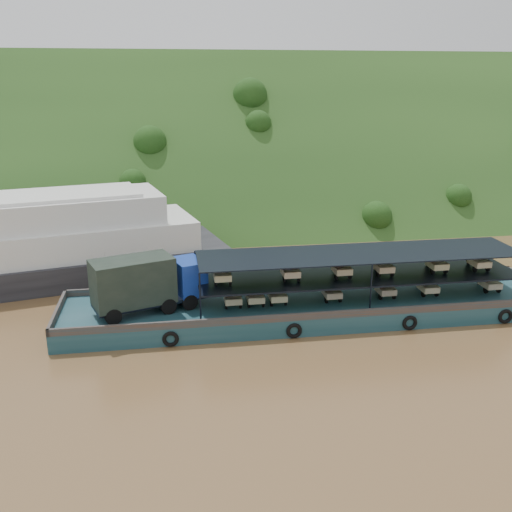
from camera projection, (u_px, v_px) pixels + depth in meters
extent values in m
plane|color=brown|center=(289.00, 307.00, 42.46)|extent=(160.00, 160.00, 0.00)
cube|color=#1B3814|center=(232.00, 206.00, 76.41)|extent=(140.00, 39.60, 39.60)
cube|color=#12373F|center=(310.00, 308.00, 40.86)|extent=(35.00, 7.00, 1.20)
cube|color=#592D19|center=(300.00, 281.00, 43.82)|extent=(35.00, 0.20, 0.50)
cube|color=#592D19|center=(324.00, 315.00, 37.41)|extent=(35.00, 0.20, 0.50)
cube|color=#592D19|center=(57.00, 312.00, 38.00)|extent=(0.20, 7.00, 0.50)
torus|color=black|center=(171.00, 339.00, 36.03)|extent=(1.06, 0.26, 1.06)
torus|color=black|center=(294.00, 331.00, 37.23)|extent=(1.06, 0.26, 1.06)
torus|color=black|center=(410.00, 323.00, 38.43)|extent=(1.06, 0.26, 1.06)
torus|color=black|center=(505.00, 316.00, 39.48)|extent=(1.06, 0.26, 1.06)
cylinder|color=black|center=(113.00, 317.00, 36.45)|extent=(1.16, 0.72, 1.09)
cylinder|color=black|center=(104.00, 305.00, 38.38)|extent=(1.16, 0.72, 1.09)
cylinder|color=black|center=(168.00, 306.00, 38.14)|extent=(1.16, 0.72, 1.09)
cylinder|color=black|center=(157.00, 295.00, 40.07)|extent=(1.16, 0.72, 1.09)
cylinder|color=black|center=(190.00, 302.00, 38.84)|extent=(1.16, 0.72, 1.09)
cylinder|color=black|center=(178.00, 291.00, 40.77)|extent=(1.16, 0.72, 1.09)
cube|color=black|center=(150.00, 300.00, 38.66)|extent=(7.82, 4.74, 0.22)
cube|color=#163499|center=(189.00, 276.00, 39.58)|extent=(2.63, 3.09, 2.41)
cube|color=black|center=(201.00, 268.00, 39.87)|extent=(0.79, 2.09, 0.98)
cube|color=black|center=(133.00, 281.00, 37.69)|extent=(5.83, 4.22, 3.06)
cube|color=black|center=(359.00, 275.00, 40.72)|extent=(23.00, 5.00, 0.12)
cube|color=black|center=(360.00, 254.00, 40.23)|extent=(23.00, 5.00, 0.08)
cylinder|color=black|center=(200.00, 297.00, 36.64)|extent=(0.12, 0.12, 3.30)
cylinder|color=black|center=(196.00, 273.00, 41.36)|extent=(0.12, 0.12, 3.30)
cylinder|color=black|center=(371.00, 288.00, 38.36)|extent=(0.12, 0.12, 3.30)
cylinder|color=black|center=(348.00, 265.00, 43.08)|extent=(0.12, 0.12, 3.30)
cylinder|color=black|center=(489.00, 258.00, 44.80)|extent=(0.12, 0.12, 3.30)
cylinder|color=black|center=(230.00, 296.00, 40.75)|extent=(0.12, 0.52, 0.52)
cylinder|color=black|center=(226.00, 306.00, 38.98)|extent=(0.14, 0.52, 0.52)
cylinder|color=black|center=(241.00, 305.00, 39.13)|extent=(0.14, 0.52, 0.52)
cube|color=#C4B78A|center=(233.00, 299.00, 39.28)|extent=(1.15, 1.50, 0.44)
cube|color=#BA2C0C|center=(231.00, 290.00, 40.31)|extent=(0.55, 0.80, 0.80)
cube|color=#BA2C0C|center=(231.00, 285.00, 39.98)|extent=(0.50, 0.10, 0.10)
cylinder|color=black|center=(274.00, 293.00, 41.23)|extent=(0.12, 0.52, 0.52)
cylinder|color=black|center=(271.00, 303.00, 39.45)|extent=(0.14, 0.52, 0.52)
cylinder|color=black|center=(286.00, 302.00, 39.60)|extent=(0.14, 0.52, 0.52)
cube|color=beige|center=(278.00, 296.00, 39.76)|extent=(1.15, 1.50, 0.44)
cube|color=#AA0B25|center=(275.00, 288.00, 40.79)|extent=(0.55, 0.80, 0.80)
cube|color=#AA0B25|center=(275.00, 282.00, 40.45)|extent=(0.50, 0.10, 0.10)
cylinder|color=black|center=(326.00, 290.00, 41.81)|extent=(0.12, 0.52, 0.52)
cylinder|color=black|center=(326.00, 300.00, 40.04)|extent=(0.14, 0.52, 0.52)
cylinder|color=black|center=(340.00, 299.00, 40.19)|extent=(0.14, 0.52, 0.52)
cube|color=tan|center=(332.00, 293.00, 40.35)|extent=(1.15, 1.50, 0.44)
cube|color=#B90C26|center=(328.00, 285.00, 41.38)|extent=(0.55, 0.80, 0.80)
cube|color=#B90C26|center=(329.00, 279.00, 41.04)|extent=(0.50, 0.10, 0.10)
cylinder|color=black|center=(378.00, 287.00, 42.41)|extent=(0.12, 0.52, 0.52)
cylinder|color=black|center=(380.00, 296.00, 40.64)|extent=(0.14, 0.52, 0.52)
cylinder|color=black|center=(394.00, 296.00, 40.79)|extent=(0.14, 0.52, 0.52)
cube|color=tan|center=(386.00, 290.00, 40.94)|extent=(1.15, 1.50, 0.44)
cube|color=#B80C14|center=(380.00, 282.00, 41.97)|extent=(0.55, 0.80, 0.80)
cube|color=#B80C14|center=(381.00, 277.00, 41.64)|extent=(0.50, 0.10, 0.10)
cylinder|color=black|center=(419.00, 285.00, 42.90)|extent=(0.12, 0.52, 0.52)
cylinder|color=black|center=(423.00, 294.00, 41.13)|extent=(0.14, 0.52, 0.52)
cylinder|color=black|center=(436.00, 293.00, 41.28)|extent=(0.14, 0.52, 0.52)
cube|color=beige|center=(428.00, 287.00, 41.43)|extent=(1.15, 1.50, 0.44)
cube|color=#A80B0B|center=(422.00, 280.00, 42.46)|extent=(0.55, 0.80, 0.80)
cube|color=#A80B0B|center=(423.00, 274.00, 42.12)|extent=(0.50, 0.10, 0.10)
cylinder|color=black|center=(479.00, 281.00, 43.63)|extent=(0.12, 0.52, 0.52)
cylinder|color=black|center=(486.00, 290.00, 41.86)|extent=(0.14, 0.52, 0.52)
cylinder|color=black|center=(498.00, 289.00, 42.01)|extent=(0.14, 0.52, 0.52)
cube|color=beige|center=(490.00, 284.00, 42.16)|extent=(1.15, 1.50, 0.44)
cube|color=red|center=(482.00, 276.00, 43.19)|extent=(0.55, 0.80, 0.80)
cube|color=red|center=(484.00, 271.00, 42.86)|extent=(0.50, 0.10, 0.10)
cylinder|color=black|center=(252.00, 294.00, 40.99)|extent=(0.12, 0.52, 0.52)
cylinder|color=black|center=(249.00, 304.00, 39.22)|extent=(0.14, 0.52, 0.52)
cylinder|color=black|center=(263.00, 303.00, 39.37)|extent=(0.14, 0.52, 0.52)
cube|color=beige|center=(255.00, 297.00, 39.52)|extent=(1.15, 1.50, 0.44)
cube|color=#AA0B25|center=(253.00, 289.00, 40.55)|extent=(0.55, 0.80, 0.80)
cube|color=#AA0B25|center=(253.00, 284.00, 40.21)|extent=(0.50, 0.10, 0.10)
cylinder|color=black|center=(220.00, 273.00, 40.14)|extent=(0.12, 0.52, 0.52)
cylinder|color=black|center=(215.00, 282.00, 38.36)|extent=(0.14, 0.52, 0.52)
cylinder|color=black|center=(230.00, 282.00, 38.51)|extent=(0.14, 0.52, 0.52)
cube|color=beige|center=(222.00, 276.00, 38.67)|extent=(1.15, 1.50, 0.44)
cube|color=beige|center=(221.00, 268.00, 39.70)|extent=(0.55, 0.80, 0.80)
cube|color=beige|center=(221.00, 262.00, 39.36)|extent=(0.50, 0.10, 0.10)
cylinder|color=black|center=(286.00, 270.00, 40.85)|extent=(0.12, 0.52, 0.52)
cylinder|color=black|center=(284.00, 279.00, 39.08)|extent=(0.14, 0.52, 0.52)
cylinder|color=black|center=(299.00, 278.00, 39.23)|extent=(0.14, 0.52, 0.52)
cube|color=beige|center=(291.00, 272.00, 39.38)|extent=(1.15, 1.50, 0.44)
cube|color=#1B2CA4|center=(287.00, 265.00, 40.41)|extent=(0.55, 0.80, 0.80)
cube|color=#1B2CA4|center=(288.00, 259.00, 40.07)|extent=(0.50, 0.10, 0.10)
cylinder|color=black|center=(336.00, 268.00, 41.40)|extent=(0.12, 0.52, 0.52)
cylinder|color=black|center=(336.00, 276.00, 39.63)|extent=(0.14, 0.52, 0.52)
cylinder|color=black|center=(350.00, 275.00, 39.78)|extent=(0.14, 0.52, 0.52)
cube|color=tan|center=(342.00, 269.00, 39.93)|extent=(1.15, 1.50, 0.44)
cube|color=#B9180C|center=(337.00, 262.00, 40.96)|extent=(0.55, 0.80, 0.80)
cube|color=#B9180C|center=(338.00, 256.00, 40.63)|extent=(0.50, 0.10, 0.10)
cylinder|color=black|center=(376.00, 265.00, 41.86)|extent=(0.12, 0.52, 0.52)
cylinder|color=black|center=(378.00, 274.00, 40.09)|extent=(0.14, 0.52, 0.52)
cylinder|color=black|center=(392.00, 273.00, 40.24)|extent=(0.14, 0.52, 0.52)
cube|color=tan|center=(384.00, 267.00, 40.39)|extent=(1.15, 1.50, 0.44)
cube|color=beige|center=(378.00, 260.00, 41.42)|extent=(0.55, 0.80, 0.80)
cube|color=beige|center=(379.00, 254.00, 41.09)|extent=(0.50, 0.10, 0.10)
cylinder|color=black|center=(428.00, 263.00, 42.47)|extent=(0.12, 0.52, 0.52)
cylinder|color=black|center=(432.00, 271.00, 40.69)|extent=(0.14, 0.52, 0.52)
cylinder|color=black|center=(445.00, 270.00, 40.84)|extent=(0.14, 0.52, 0.52)
cube|color=#C8C18D|center=(437.00, 264.00, 41.00)|extent=(1.15, 1.50, 0.44)
cube|color=red|center=(430.00, 257.00, 42.03)|extent=(0.55, 0.80, 0.80)
cube|color=red|center=(432.00, 252.00, 41.69)|extent=(0.50, 0.10, 0.10)
cylinder|color=black|center=(469.00, 261.00, 42.96)|extent=(0.12, 0.52, 0.52)
cylinder|color=black|center=(475.00, 269.00, 41.18)|extent=(0.14, 0.52, 0.52)
cylinder|color=black|center=(488.00, 268.00, 41.33)|extent=(0.14, 0.52, 0.52)
cube|color=beige|center=(479.00, 262.00, 41.49)|extent=(1.15, 1.50, 0.44)
cube|color=#C6BF8C|center=(472.00, 255.00, 42.52)|extent=(0.55, 0.80, 0.80)
cube|color=#C6BF8C|center=(474.00, 250.00, 42.18)|extent=(0.50, 0.10, 0.10)
cube|color=black|center=(10.00, 271.00, 47.20)|extent=(37.21, 17.01, 2.17)
cube|color=silver|center=(6.00, 244.00, 46.50)|extent=(31.73, 14.90, 2.53)
cube|color=silver|center=(2.00, 215.00, 45.78)|extent=(26.25, 12.79, 2.35)
cube|color=silver|center=(0.00, 199.00, 45.39)|extent=(22.53, 11.09, 0.27)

